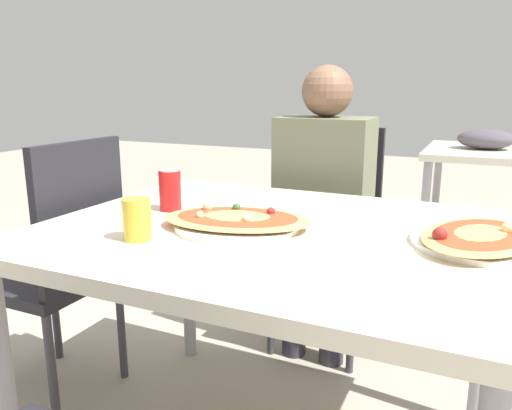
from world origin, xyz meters
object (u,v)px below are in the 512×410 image
(pizza_main, at_px, (237,221))
(chair_far_seated, at_px, (330,226))
(dining_table, at_px, (272,251))
(drink_glass, at_px, (137,219))
(chair_side_left, at_px, (61,261))
(person_seated, at_px, (323,191))
(soda_can, at_px, (170,190))
(pizza_second, at_px, (480,238))

(pizza_main, bearing_deg, chair_far_seated, 89.38)
(dining_table, distance_m, drink_glass, 0.37)
(chair_side_left, height_order, drink_glass, chair_side_left)
(person_seated, height_order, drink_glass, person_seated)
(person_seated, xyz_separation_m, soda_can, (-0.28, -0.66, 0.10))
(dining_table, bearing_deg, drink_glass, -136.90)
(person_seated, height_order, pizza_second, person_seated)
(dining_table, distance_m, pizza_second, 0.52)
(chair_side_left, xyz_separation_m, soda_can, (0.44, 0.04, 0.28))
(chair_far_seated, xyz_separation_m, drink_glass, (-0.18, -1.07, 0.27))
(dining_table, distance_m, pizza_main, 0.13)
(person_seated, distance_m, pizza_second, 0.87)
(dining_table, bearing_deg, chair_side_left, 179.33)
(dining_table, bearing_deg, person_seated, 96.08)
(chair_side_left, bearing_deg, person_seated, -45.91)
(person_seated, bearing_deg, pizza_main, 89.28)
(soda_can, xyz_separation_m, drink_glass, (0.10, -0.29, -0.01))
(dining_table, xyz_separation_m, pizza_main, (-0.08, -0.04, 0.09))
(chair_side_left, bearing_deg, drink_glass, -115.09)
(dining_table, height_order, pizza_main, pizza_main)
(dining_table, bearing_deg, chair_far_seated, 95.20)
(chair_far_seated, height_order, pizza_main, chair_far_seated)
(chair_far_seated, relative_size, drink_glass, 9.00)
(chair_far_seated, xyz_separation_m, soda_can, (-0.28, -0.78, 0.28))
(pizza_main, relative_size, soda_can, 3.55)
(soda_can, xyz_separation_m, pizza_second, (0.87, 0.01, -0.04))
(drink_glass, relative_size, pizza_second, 0.24)
(pizza_main, bearing_deg, soda_can, 162.34)
(chair_far_seated, bearing_deg, chair_side_left, 48.62)
(chair_side_left, xyz_separation_m, pizza_second, (1.30, 0.05, 0.24))
(chair_side_left, xyz_separation_m, drink_glass, (0.53, -0.25, 0.27))
(chair_side_left, bearing_deg, chair_far_seated, -41.38)
(chair_far_seated, xyz_separation_m, pizza_second, (0.59, -0.76, 0.24))
(chair_far_seated, bearing_deg, person_seated, 90.00)
(chair_far_seated, height_order, chair_side_left, same)
(drink_glass, bearing_deg, pizza_second, 21.37)
(pizza_second, bearing_deg, pizza_main, -170.42)
(pizza_second, bearing_deg, chair_far_seated, 127.42)
(dining_table, relative_size, pizza_main, 2.74)
(pizza_main, bearing_deg, person_seated, 89.28)
(soda_can, distance_m, pizza_second, 0.87)
(pizza_main, bearing_deg, chair_side_left, 175.94)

